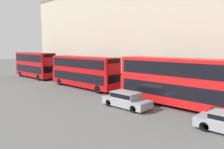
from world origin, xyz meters
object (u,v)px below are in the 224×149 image
object	(u,v)px
bus_third_in_queue	(35,64)
bus_leading	(176,80)
bus_second_in_queue	(84,71)
car_hatchback	(126,99)

from	to	relation	value
bus_third_in_queue	bus_leading	bearing A→B (deg)	-90.00
bus_leading	bus_third_in_queue	world-z (taller)	bus_leading
bus_leading	bus_second_in_queue	size ratio (longest dim) A/B	1.00
bus_second_in_queue	bus_leading	bearing A→B (deg)	-90.00
bus_third_in_queue	car_hatchback	bearing A→B (deg)	-98.04
bus_leading	bus_third_in_queue	bearing A→B (deg)	90.00
bus_second_in_queue	bus_third_in_queue	distance (m)	13.74
bus_second_in_queue	car_hatchback	size ratio (longest dim) A/B	2.50
bus_second_in_queue	car_hatchback	bearing A→B (deg)	-108.21
bus_leading	car_hatchback	distance (m)	4.90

